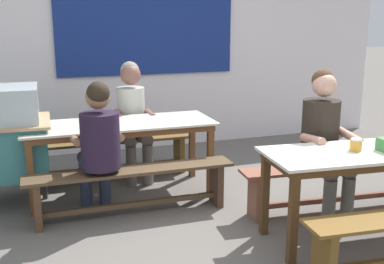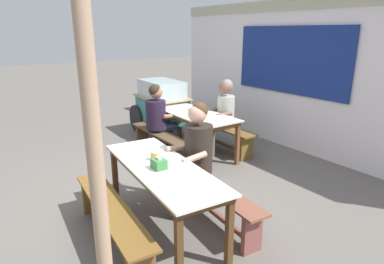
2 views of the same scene
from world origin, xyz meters
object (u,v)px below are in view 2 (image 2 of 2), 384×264
(dining_table_far, at_px, (192,116))
(person_left_back_turned, at_px, (159,115))
(bench_near_front, at_px, (112,219))
(wooden_support_post, at_px, (97,179))
(tissue_box, at_px, (159,164))
(bench_far_back, at_px, (217,131))
(person_right_near_table, at_px, (194,152))
(person_center_facing, at_px, (222,111))
(food_cart, at_px, (161,103))
(bench_near_back, at_px, (207,192))
(condiment_jar, at_px, (155,156))
(dining_table_near, at_px, (162,173))
(bench_far_front, at_px, (164,142))
(soup_bowl, at_px, (192,109))

(dining_table_far, bearing_deg, person_left_back_turned, -118.68)
(bench_near_front, xyz_separation_m, wooden_support_post, (0.84, -0.38, 0.86))
(tissue_box, bearing_deg, bench_far_back, 128.62)
(bench_far_back, relative_size, person_right_near_table, 1.38)
(tissue_box, bearing_deg, person_center_facing, 125.75)
(tissue_box, xyz_separation_m, wooden_support_post, (0.75, -0.88, 0.35))
(tissue_box, bearing_deg, food_cart, 149.50)
(food_cart, xyz_separation_m, person_right_near_table, (2.87, -1.23, 0.07))
(person_left_back_turned, height_order, person_center_facing, person_center_facing)
(bench_near_front, bearing_deg, person_left_back_turned, 139.64)
(bench_near_back, height_order, person_right_near_table, person_right_near_table)
(bench_near_front, distance_m, person_left_back_turned, 2.63)
(condiment_jar, bearing_deg, dining_table_far, 134.35)
(dining_table_near, bearing_deg, wooden_support_post, -50.02)
(dining_table_far, relative_size, wooden_support_post, 0.82)
(dining_table_near, distance_m, bench_far_back, 2.82)
(dining_table_far, relative_size, tissue_box, 12.93)
(bench_near_back, xyz_separation_m, food_cart, (-3.07, 1.18, 0.38))
(dining_table_far, distance_m, food_cart, 1.27)
(dining_table_near, xyz_separation_m, condiment_jar, (-0.20, 0.02, 0.12))
(person_left_back_turned, height_order, condiment_jar, person_left_back_turned)
(person_left_back_turned, distance_m, wooden_support_post, 3.52)
(dining_table_far, xyz_separation_m, person_center_facing, (0.24, 0.48, 0.06))
(tissue_box, bearing_deg, condiment_jar, 160.50)
(dining_table_far, bearing_deg, dining_table_near, -42.69)
(food_cart, height_order, person_right_near_table, person_right_near_table)
(bench_near_front, height_order, condiment_jar, condiment_jar)
(bench_far_front, relative_size, person_left_back_turned, 1.51)
(person_right_near_table, bearing_deg, wooden_support_post, -57.15)
(condiment_jar, bearing_deg, dining_table_near, -7.17)
(dining_table_far, height_order, tissue_box, tissue_box)
(person_left_back_turned, relative_size, wooden_support_post, 0.54)
(dining_table_far, distance_m, condiment_jar, 2.23)
(person_right_near_table, bearing_deg, bench_near_back, 13.15)
(person_right_near_table, xyz_separation_m, person_left_back_turned, (-1.88, 0.61, -0.04))
(person_left_back_turned, distance_m, soup_bowl, 0.61)
(dining_table_near, distance_m, bench_near_front, 0.67)
(bench_far_back, xyz_separation_m, food_cart, (-1.27, -0.44, 0.37))
(dining_table_near, bearing_deg, person_right_near_table, 106.32)
(person_right_near_table, bearing_deg, bench_near_front, -84.52)
(person_right_near_table, distance_m, wooden_support_post, 1.78)
(wooden_support_post, bearing_deg, tissue_box, 130.37)
(bench_far_front, relative_size, person_right_near_table, 1.42)
(person_left_back_turned, bearing_deg, dining_table_far, 61.32)
(dining_table_near, xyz_separation_m, wooden_support_post, (0.79, -0.94, 0.48))
(soup_bowl, bearing_deg, bench_far_back, 71.46)
(bench_far_back, relative_size, bench_far_front, 0.97)
(bench_far_back, xyz_separation_m, bench_far_front, (-0.01, -1.12, -0.00))
(bench_near_front, bearing_deg, bench_near_back, 85.16)
(food_cart, bearing_deg, bench_far_back, 18.97)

